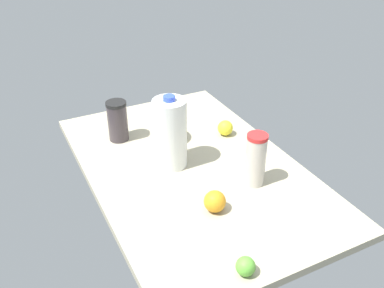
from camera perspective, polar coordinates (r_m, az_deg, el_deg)
countertop at (r=164.95cm, az=-0.00°, el=-3.42°), size 120.00×76.00×3.00cm
shaker_bottle at (r=180.02cm, az=-9.89°, el=3.06°), size 8.49×8.49×17.25cm
milk_jug at (r=158.52cm, az=-2.93°, el=1.44°), size 12.45×12.45×28.81cm
mixing_bowl at (r=180.31cm, az=-3.31°, el=1.43°), size 14.76×14.76×5.64cm
tumbler_cup at (r=151.44cm, az=8.48°, el=-2.05°), size 7.34×7.34×19.99cm
orange_far_back at (r=141.34cm, az=3.06°, el=-7.65°), size 7.37×7.37×7.37cm
lime_near_front at (r=122.82cm, az=7.15°, el=-15.88°), size 5.60×5.60×5.60cm
lemon_beside_bowl at (r=183.65cm, az=4.46°, el=2.15°), size 6.58×6.58×6.58cm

